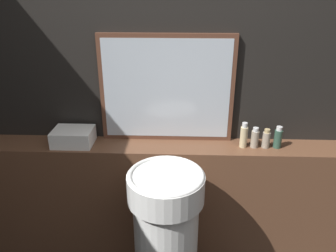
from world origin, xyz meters
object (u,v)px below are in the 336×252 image
at_px(pedestal_sink, 166,245).
at_px(mirror, 167,89).
at_px(towel_stack, 73,137).
at_px(shampoo_bottle, 244,136).
at_px(lotion_bottle, 266,139).
at_px(conditioner_bottle, 255,138).
at_px(body_wash_bottle, 278,138).

bearing_deg(pedestal_sink, mirror, 91.84).
xyz_separation_m(towel_stack, shampoo_bottle, (1.01, 0.00, 0.02)).
bearing_deg(pedestal_sink, lotion_bottle, 33.93).
relative_size(pedestal_sink, lotion_bottle, 8.16).
distance_m(conditioner_bottle, lotion_bottle, 0.07).
xyz_separation_m(pedestal_sink, shampoo_bottle, (0.44, 0.39, 0.48)).
distance_m(mirror, body_wash_bottle, 0.71).
bearing_deg(mirror, body_wash_bottle, -8.07).
height_order(lotion_bottle, body_wash_bottle, body_wash_bottle).
bearing_deg(lotion_bottle, towel_stack, 180.00).
relative_size(pedestal_sink, mirror, 1.20).
bearing_deg(conditioner_bottle, towel_stack, -180.00).
height_order(pedestal_sink, mirror, mirror).
bearing_deg(shampoo_bottle, lotion_bottle, -0.00).
bearing_deg(towel_stack, body_wash_bottle, -0.00).
xyz_separation_m(shampoo_bottle, lotion_bottle, (0.13, -0.00, -0.02)).
bearing_deg(shampoo_bottle, pedestal_sink, -138.82).
distance_m(mirror, conditioner_bottle, 0.59).
bearing_deg(body_wash_bottle, pedestal_sink, -148.96).
relative_size(pedestal_sink, conditioner_bottle, 7.62).
height_order(towel_stack, lotion_bottle, lotion_bottle).
bearing_deg(lotion_bottle, mirror, 171.02).
xyz_separation_m(mirror, shampoo_bottle, (0.46, -0.09, -0.25)).
relative_size(pedestal_sink, towel_stack, 4.04).
relative_size(towel_stack, shampoo_bottle, 1.52).
bearing_deg(pedestal_sink, towel_stack, 146.09).
bearing_deg(pedestal_sink, conditioner_bottle, 37.28).
distance_m(pedestal_sink, lotion_bottle, 0.83).
bearing_deg(lotion_bottle, conditioner_bottle, 180.00).
bearing_deg(conditioner_bottle, body_wash_bottle, -0.00).
height_order(mirror, shampoo_bottle, mirror).
bearing_deg(mirror, pedestal_sink, -88.16).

